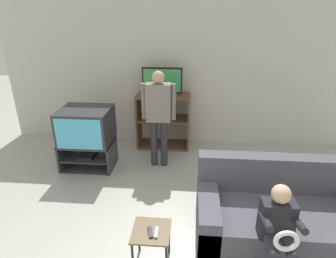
% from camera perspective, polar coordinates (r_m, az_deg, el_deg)
% --- Properties ---
extents(wall_back, '(6.40, 0.06, 2.60)m').
position_cam_1_polar(wall_back, '(5.21, 1.56, 10.99)').
color(wall_back, beige).
rests_on(wall_back, ground_plane).
extents(tv_stand, '(0.83, 0.55, 0.44)m').
position_cam_1_polar(tv_stand, '(4.77, -15.88, -4.98)').
color(tv_stand, '#38383D').
rests_on(tv_stand, ground_plane).
extents(television_main, '(0.77, 0.67, 0.55)m').
position_cam_1_polar(television_main, '(4.56, -16.28, 0.60)').
color(television_main, '#2D2D33').
rests_on(television_main, tv_stand).
extents(media_shelf, '(0.96, 0.46, 1.00)m').
position_cam_1_polar(media_shelf, '(5.16, -0.96, 1.73)').
color(media_shelf, brown).
rests_on(media_shelf, ground_plane).
extents(television_flat, '(0.70, 0.20, 0.49)m').
position_cam_1_polar(television_flat, '(4.94, -1.20, 9.47)').
color(television_flat, black).
rests_on(television_flat, media_shelf).
extents(snack_table, '(0.37, 0.37, 0.44)m').
position_cam_1_polar(snack_table, '(2.90, -3.39, -20.89)').
color(snack_table, brown).
rests_on(snack_table, ground_plane).
extents(remote_control_black, '(0.07, 0.15, 0.02)m').
position_cam_1_polar(remote_control_black, '(2.82, -3.62, -20.19)').
color(remote_control_black, '#232328').
rests_on(remote_control_black, snack_table).
extents(remote_control_white, '(0.04, 0.14, 0.02)m').
position_cam_1_polar(remote_control_white, '(2.82, -2.36, -20.24)').
color(remote_control_white, gray).
rests_on(remote_control_white, snack_table).
extents(couch, '(1.86, 0.92, 0.88)m').
position_cam_1_polar(couch, '(3.45, 22.24, -16.19)').
color(couch, '#4C4C56').
rests_on(couch, ground_plane).
extents(person_standing_adult, '(0.53, 0.20, 1.57)m').
position_cam_1_polar(person_standing_adult, '(4.34, -1.92, 3.71)').
color(person_standing_adult, '#2D2D33').
rests_on(person_standing_adult, ground_plane).
extents(person_seated_child, '(0.33, 0.43, 0.99)m').
position_cam_1_polar(person_seated_child, '(2.81, 21.53, -18.39)').
color(person_seated_child, '#2D2D38').
rests_on(person_seated_child, ground_plane).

